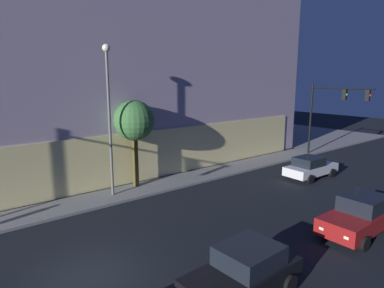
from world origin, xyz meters
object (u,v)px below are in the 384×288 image
(car_red, at_px, (360,215))
(car_white, at_px, (310,167))
(sidewalk_tree, at_px, (134,122))
(car_black, at_px, (244,271))
(modern_building, at_px, (100,58))
(traffic_light_far_corner, at_px, (333,105))
(street_lamp_sidewalk, at_px, (109,104))

(car_red, xyz_separation_m, car_white, (6.13, 6.34, -0.09))
(sidewalk_tree, xyz_separation_m, car_black, (-2.64, -11.81, -3.53))
(sidewalk_tree, distance_m, car_red, 13.44)
(modern_building, height_order, sidewalk_tree, modern_building)
(traffic_light_far_corner, bearing_deg, street_lamp_sidewalk, 171.97)
(street_lamp_sidewalk, relative_size, sidewalk_tree, 1.57)
(modern_building, bearing_deg, street_lamp_sidewalk, -111.99)
(traffic_light_far_corner, bearing_deg, car_black, -157.47)
(street_lamp_sidewalk, bearing_deg, car_red, -59.78)
(traffic_light_far_corner, xyz_separation_m, street_lamp_sidewalk, (-19.58, 2.76, 0.80))
(modern_building, bearing_deg, car_red, -85.59)
(sidewalk_tree, bearing_deg, car_white, -27.84)
(traffic_light_far_corner, xyz_separation_m, car_red, (-12.90, -8.69, -3.88))
(car_black, relative_size, car_red, 0.94)
(car_red, height_order, car_white, car_red)
(car_red, distance_m, car_white, 8.82)
(traffic_light_far_corner, height_order, street_lamp_sidewalk, street_lamp_sidewalk)
(street_lamp_sidewalk, xyz_separation_m, car_red, (6.67, -11.46, -4.68))
(car_black, relative_size, car_white, 0.97)
(traffic_light_far_corner, xyz_separation_m, car_black, (-20.29, -8.42, -3.93))
(traffic_light_far_corner, distance_m, car_black, 22.31)
(sidewalk_tree, bearing_deg, street_lamp_sidewalk, -161.91)
(car_red, bearing_deg, car_black, 177.84)
(car_red, bearing_deg, car_white, 45.99)
(modern_building, bearing_deg, car_black, -103.49)
(car_white, bearing_deg, car_black, -155.82)
(modern_building, relative_size, car_black, 7.38)
(modern_building, relative_size, street_lamp_sidewalk, 3.54)
(sidewalk_tree, bearing_deg, car_red, -68.57)
(traffic_light_far_corner, bearing_deg, sidewalk_tree, 169.12)
(street_lamp_sidewalk, distance_m, car_black, 12.16)
(street_lamp_sidewalk, xyz_separation_m, car_black, (-0.71, -11.18, -4.73))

